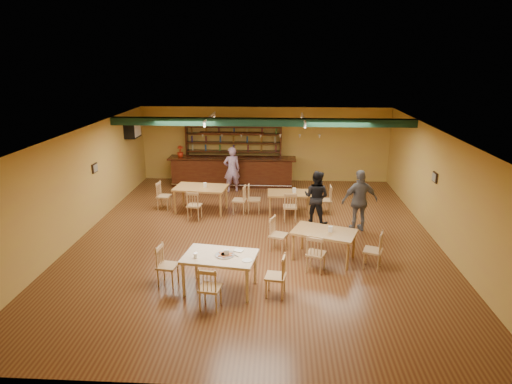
# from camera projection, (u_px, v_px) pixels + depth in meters

# --- Properties ---
(floor) EXTENTS (12.00, 12.00, 0.00)m
(floor) POSITION_uv_depth(u_px,v_px,m) (257.00, 237.00, 12.64)
(floor) COLOR #582F19
(floor) RESTS_ON ground
(ceiling_beam) EXTENTS (10.00, 0.30, 0.25)m
(ceiling_beam) POSITION_uv_depth(u_px,v_px,m) (261.00, 122.00, 14.46)
(ceiling_beam) COLOR black
(ceiling_beam) RESTS_ON ceiling
(track_rail_left) EXTENTS (0.05, 2.50, 0.05)m
(track_rail_left) POSITION_uv_depth(u_px,v_px,m) (210.00, 117.00, 15.10)
(track_rail_left) COLOR white
(track_rail_left) RESTS_ON ceiling
(track_rail_right) EXTENTS (0.05, 2.50, 0.05)m
(track_rail_right) POSITION_uv_depth(u_px,v_px,m) (303.00, 118.00, 14.93)
(track_rail_right) COLOR white
(track_rail_right) RESTS_ON ceiling
(ac_unit) EXTENTS (0.34, 0.70, 0.48)m
(ac_unit) POSITION_uv_depth(u_px,v_px,m) (133.00, 130.00, 16.20)
(ac_unit) COLOR white
(ac_unit) RESTS_ON wall_left
(picture_left) EXTENTS (0.04, 0.34, 0.28)m
(picture_left) POSITION_uv_depth(u_px,v_px,m) (95.00, 168.00, 13.35)
(picture_left) COLOR black
(picture_left) RESTS_ON wall_left
(picture_right) EXTENTS (0.04, 0.34, 0.28)m
(picture_right) POSITION_uv_depth(u_px,v_px,m) (435.00, 177.00, 12.35)
(picture_right) COLOR black
(picture_right) RESTS_ON wall_right
(bar_counter) EXTENTS (4.98, 0.85, 1.13)m
(bar_counter) POSITION_uv_depth(u_px,v_px,m) (232.00, 171.00, 17.45)
(bar_counter) COLOR #37110B
(bar_counter) RESTS_ON ground
(back_bar_hutch) EXTENTS (3.85, 0.40, 2.28)m
(back_bar_hutch) POSITION_uv_depth(u_px,v_px,m) (234.00, 154.00, 17.88)
(back_bar_hutch) COLOR #37110B
(back_bar_hutch) RESTS_ON ground
(poinsettia) EXTENTS (0.32, 0.32, 0.45)m
(poinsettia) POSITION_uv_depth(u_px,v_px,m) (180.00, 151.00, 17.32)
(poinsettia) COLOR #B22710
(poinsettia) RESTS_ON bar_counter
(dining_table_a) EXTENTS (1.78, 1.18, 0.84)m
(dining_table_a) POSITION_uv_depth(u_px,v_px,m) (201.00, 199.00, 14.58)
(dining_table_a) COLOR #AE7A3D
(dining_table_a) RESTS_ON ground
(dining_table_b) EXTENTS (1.43, 0.87, 0.71)m
(dining_table_b) POSITION_uv_depth(u_px,v_px,m) (289.00, 203.00, 14.42)
(dining_table_b) COLOR #AE7A3D
(dining_table_b) RESTS_ON ground
(dining_table_d) EXTENTS (1.76, 1.39, 0.77)m
(dining_table_d) POSITION_uv_depth(u_px,v_px,m) (324.00, 245.00, 11.15)
(dining_table_d) COLOR #AE7A3D
(dining_table_d) RESTS_ON ground
(near_table) EXTENTS (1.68, 1.21, 0.83)m
(near_table) POSITION_uv_depth(u_px,v_px,m) (220.00, 273.00, 9.67)
(near_table) COLOR tan
(near_table) RESTS_ON ground
(pizza_tray) EXTENTS (0.46, 0.46, 0.01)m
(pizza_tray) POSITION_uv_depth(u_px,v_px,m) (225.00, 255.00, 9.54)
(pizza_tray) COLOR silver
(pizza_tray) RESTS_ON near_table
(parmesan_shaker) EXTENTS (0.08, 0.08, 0.11)m
(parmesan_shaker) POSITION_uv_depth(u_px,v_px,m) (195.00, 256.00, 9.40)
(parmesan_shaker) COLOR #EAE5C6
(parmesan_shaker) RESTS_ON near_table
(napkin_stack) EXTENTS (0.24, 0.22, 0.03)m
(napkin_stack) POSITION_uv_depth(u_px,v_px,m) (239.00, 251.00, 9.73)
(napkin_stack) COLOR white
(napkin_stack) RESTS_ON near_table
(pizza_server) EXTENTS (0.29, 0.29, 0.00)m
(pizza_server) POSITION_uv_depth(u_px,v_px,m) (233.00, 254.00, 9.58)
(pizza_server) COLOR silver
(pizza_server) RESTS_ON pizza_tray
(side_plate) EXTENTS (0.25, 0.25, 0.01)m
(side_plate) POSITION_uv_depth(u_px,v_px,m) (247.00, 260.00, 9.30)
(side_plate) COLOR white
(side_plate) RESTS_ON near_table
(patron_bar) EXTENTS (0.72, 0.59, 1.72)m
(patron_bar) POSITION_uv_depth(u_px,v_px,m) (232.00, 169.00, 16.57)
(patron_bar) COLOR #864BA2
(patron_bar) RESTS_ON ground
(patron_right_a) EXTENTS (1.00, 0.93, 1.65)m
(patron_right_a) POSITION_uv_depth(u_px,v_px,m) (316.00, 197.00, 13.48)
(patron_right_a) COLOR black
(patron_right_a) RESTS_ON ground
(patron_right_b) EXTENTS (1.15, 0.67, 1.83)m
(patron_right_b) POSITION_uv_depth(u_px,v_px,m) (360.00, 201.00, 12.83)
(patron_right_b) COLOR slate
(patron_right_b) RESTS_ON ground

